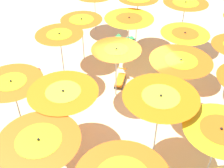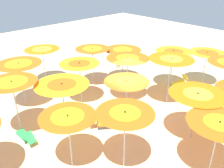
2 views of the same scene
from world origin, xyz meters
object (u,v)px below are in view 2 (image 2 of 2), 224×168
at_px(beach_umbrella_2, 125,117).
at_px(beach_umbrella_16, 92,52).
at_px(lounger_1, 179,82).
at_px(beach_umbrella_17, 123,53).
at_px(beach_umbrella_1, 68,121).
at_px(beach_umbrella_5, 12,86).
at_px(beach_umbrella_10, 19,67).
at_px(beach_umbrella_11, 79,66).
at_px(lounger_0, 106,124).
at_px(beach_umbrella_18, 173,55).
at_px(beach_umbrella_6, 62,89).
at_px(beachgoer_0, 117,56).
at_px(beach_umbrella_8, 197,98).
at_px(beach_umbrella_15, 42,52).
at_px(beach_umbrella_13, 171,63).
at_px(beach_umbrella_3, 219,126).
at_px(beach_umbrella_19, 207,55).
at_px(beach_umbrella_7, 127,85).
at_px(lounger_2, 25,136).
at_px(beach_umbrella_12, 128,61).

distance_m(beach_umbrella_2, beach_umbrella_16, 7.00).
height_order(beach_umbrella_16, lounger_1, beach_umbrella_16).
bearing_deg(beach_umbrella_17, beach_umbrella_1, -149.48).
xyz_separation_m(beach_umbrella_5, beach_umbrella_10, (1.18, 2.03, -0.10)).
xyz_separation_m(beach_umbrella_11, lounger_0, (-0.61, -2.63, -1.88)).
relative_size(beach_umbrella_11, beach_umbrella_18, 0.97).
relative_size(beach_umbrella_6, beachgoer_0, 1.39).
distance_m(beach_umbrella_8, beach_umbrella_15, 9.30).
bearing_deg(beach_umbrella_13, beach_umbrella_5, 157.98).
distance_m(beach_umbrella_6, beach_umbrella_16, 4.72).
bearing_deg(beach_umbrella_6, beach_umbrella_17, 19.13).
xyz_separation_m(beach_umbrella_2, beach_umbrella_16, (3.53, 6.05, -0.01)).
xyz_separation_m(beach_umbrella_1, beach_umbrella_15, (2.89, 7.00, 0.08)).
relative_size(beach_umbrella_16, beach_umbrella_17, 1.07).
xyz_separation_m(beach_umbrella_8, beach_umbrella_18, (3.37, 3.40, 0.13)).
xyz_separation_m(beach_umbrella_3, beach_umbrella_5, (-3.96, 6.76, 0.34)).
bearing_deg(beach_umbrella_2, beach_umbrella_15, 79.46).
height_order(beach_umbrella_11, beach_umbrella_17, beach_umbrella_11).
distance_m(beach_umbrella_15, beachgoer_0, 5.28).
xyz_separation_m(beach_umbrella_19, lounger_0, (-7.38, 0.74, -1.72)).
relative_size(beach_umbrella_1, lounger_1, 1.75).
relative_size(beach_umbrella_10, beachgoer_0, 1.43).
relative_size(beach_umbrella_7, lounger_1, 1.84).
bearing_deg(beach_umbrella_7, beach_umbrella_3, -86.44).
bearing_deg(lounger_1, beach_umbrella_2, 24.52).
height_order(beach_umbrella_17, beach_umbrella_19, beach_umbrella_17).
xyz_separation_m(beach_umbrella_3, beach_umbrella_16, (1.42, 8.28, 0.21)).
relative_size(beach_umbrella_10, lounger_1, 1.92).
bearing_deg(beach_umbrella_1, lounger_1, 6.81).
distance_m(beach_umbrella_7, lounger_2, 4.79).
distance_m(beach_umbrella_6, beach_umbrella_8, 5.45).
distance_m(beach_umbrella_12, lounger_1, 4.31).
bearing_deg(lounger_2, beach_umbrella_5, -10.63).
xyz_separation_m(beach_umbrella_17, beach_umbrella_19, (3.36, -3.66, -0.01)).
bearing_deg(beach_umbrella_1, lounger_0, 20.07).
height_order(beach_umbrella_2, lounger_2, beach_umbrella_2).
distance_m(beach_umbrella_2, beach_umbrella_6, 3.31).
relative_size(beach_umbrella_6, beach_umbrella_7, 1.01).
distance_m(beach_umbrella_3, beach_umbrella_7, 3.96).
relative_size(beach_umbrella_7, lounger_0, 1.86).
bearing_deg(beach_umbrella_15, beach_umbrella_16, -49.57).
bearing_deg(beach_umbrella_6, beach_umbrella_13, -16.25).
bearing_deg(beach_umbrella_19, beach_umbrella_7, 178.40).
relative_size(beach_umbrella_3, beach_umbrella_5, 0.85).
bearing_deg(beach_umbrella_1, beach_umbrella_11, 49.01).
relative_size(beach_umbrella_16, lounger_1, 1.89).
relative_size(beach_umbrella_3, lounger_0, 1.72).
bearing_deg(lounger_2, beachgoer_0, -71.09).
bearing_deg(beach_umbrella_17, beach_umbrella_12, -129.37).
bearing_deg(beach_umbrella_6, beach_umbrella_8, -48.22).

